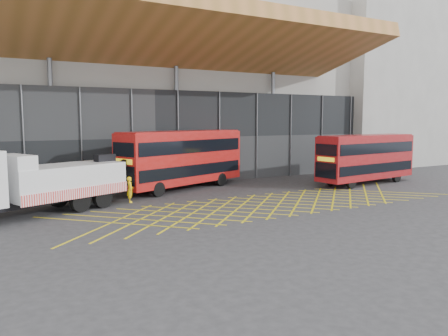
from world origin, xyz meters
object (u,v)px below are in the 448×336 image
recovery_truck (32,181)px  bus_second (366,157)px  worker (130,190)px  bus_towed (182,157)px

recovery_truck → bus_second: 26.56m
recovery_truck → worker: recovery_truck is taller
worker → bus_towed: bearing=-45.0°
bus_towed → recovery_truck: bearing=-178.1°
bus_second → recovery_truck: bearing=172.9°
bus_towed → bus_second: 15.88m
recovery_truck → bus_towed: bus_towed is taller
recovery_truck → bus_second: (26.56, -0.29, 0.34)m
bus_towed → bus_second: bus_towed is taller
recovery_truck → bus_towed: bearing=0.0°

